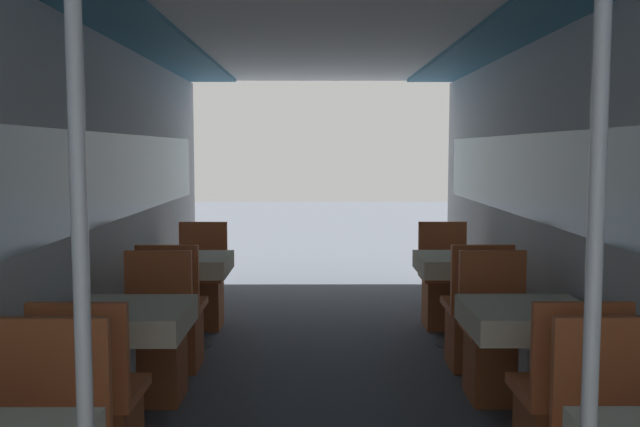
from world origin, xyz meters
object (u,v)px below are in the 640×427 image
object	(u,v)px
dining_table_right_1	(527,325)
dining_table_right_2	(459,268)
dining_table_left_1	(127,325)
support_pole_right_0	(593,297)
chair_right_far_1	(498,352)
chair_left_far_2	(201,294)
chair_right_far_2	(445,294)
chair_left_near_2	(173,328)
chair_right_near_2	(476,328)
chair_right_near_1	(564,427)
support_pole_left_0	(82,297)
dining_table_left_2	(188,269)
chair_left_far_1	(154,353)

from	to	relation	value
dining_table_right_1	dining_table_right_2	xyz separation A→B (m)	(0.00, 1.80, 0.00)
dining_table_left_1	dining_table_right_1	bearing A→B (deg)	0.00
dining_table_left_1	support_pole_right_0	distance (m)	2.57
dining_table_right_2	chair_right_far_1	bearing A→B (deg)	-90.00
chair_left_far_2	chair_right_far_2	size ratio (longest dim) A/B	1.00
chair_left_near_2	dining_table_right_1	size ratio (longest dim) A/B	1.26
chair_right_near_2	chair_left_near_2	bearing A→B (deg)	180.00
dining_table_right_2	support_pole_right_0	bearing A→B (deg)	-95.83
support_pole_right_0	chair_right_far_1	distance (m)	2.57
dining_table_right_2	chair_right_far_2	world-z (taller)	chair_right_far_2
dining_table_left_1	chair_right_far_2	xyz separation A→B (m)	(2.13, 2.40, -0.32)
chair_left_near_2	chair_left_far_2	xyz separation A→B (m)	(0.00, 1.19, 0.00)
chair_right_near_1	dining_table_right_2	distance (m)	2.42
chair_right_far_1	chair_right_far_2	distance (m)	1.80
support_pole_left_0	chair_right_far_1	xyz separation A→B (m)	(1.76, 2.40, -0.85)
dining_table_left_2	chair_right_far_1	distance (m)	2.47
dining_table_right_2	chair_left_near_2	bearing A→B (deg)	-164.34
dining_table_left_1	dining_table_right_2	bearing A→B (deg)	40.27
dining_table_right_1	chair_right_far_1	distance (m)	0.68
chair_left_far_1	dining_table_right_2	size ratio (longest dim) A/B	1.26
chair_right_near_1	chair_right_far_2	bearing A→B (deg)	90.00
dining_table_left_2	chair_right_near_2	distance (m)	2.23
chair_left_far_2	chair_right_far_1	world-z (taller)	same
chair_left_far_2	chair_right_far_2	xyz separation A→B (m)	(2.13, 0.00, 0.00)
chair_left_far_1	chair_right_near_1	xyz separation A→B (m)	(2.13, -1.19, 0.00)
chair_left_far_2	support_pole_right_0	xyz separation A→B (m)	(1.76, -4.20, 0.85)
chair_right_near_1	chair_right_near_2	distance (m)	1.80
support_pole_left_0	chair_left_far_2	size ratio (longest dim) A/B	2.53
chair_right_near_1	dining_table_right_2	xyz separation A→B (m)	(-0.00, 2.40, 0.32)
dining_table_left_1	support_pole_right_0	world-z (taller)	support_pole_right_0
chair_left_far_1	chair_right_far_1	xyz separation A→B (m)	(2.13, 0.00, 0.00)
chair_left_far_1	support_pole_right_0	xyz separation A→B (m)	(1.76, -2.40, 0.85)
chair_right_near_1	chair_left_near_2	bearing A→B (deg)	139.73
chair_left_far_1	chair_left_far_2	bearing A→B (deg)	-90.00
support_pole_right_0	chair_left_far_1	bearing A→B (deg)	126.25
dining_table_right_1	chair_right_far_1	world-z (taller)	chair_right_far_1
dining_table_left_2	dining_table_right_1	bearing A→B (deg)	-40.27
chair_left_near_2	dining_table_right_2	world-z (taller)	chair_left_near_2
support_pole_left_0	dining_table_right_2	distance (m)	4.05
support_pole_right_0	dining_table_right_1	xyz separation A→B (m)	(0.37, 1.80, -0.53)
support_pole_left_0	dining_table_right_1	world-z (taller)	support_pole_left_0
chair_right_far_2	chair_right_near_2	bearing A→B (deg)	90.00
chair_left_near_2	chair_right_near_2	distance (m)	2.13
chair_right_near_1	dining_table_left_2	bearing A→B (deg)	131.57
chair_left_far_2	dining_table_right_2	xyz separation A→B (m)	(2.13, -0.60, 0.32)
dining_table_left_2	chair_right_far_1	xyz separation A→B (m)	(2.13, -1.21, -0.32)
dining_table_right_1	chair_right_near_2	xyz separation A→B (m)	(0.00, 1.21, -0.32)
chair_right_near_2	chair_right_far_2	world-z (taller)	same
dining_table_left_1	chair_right_far_1	world-z (taller)	chair_right_far_1
chair_left_far_2	support_pole_right_0	size ratio (longest dim) A/B	0.40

